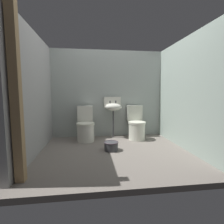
{
  "coord_description": "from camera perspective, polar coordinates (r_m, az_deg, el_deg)",
  "views": [
    {
      "loc": [
        -0.43,
        -3.03,
        1.07
      ],
      "look_at": [
        0.0,
        0.28,
        0.7
      ],
      "focal_mm": 26.75,
      "sensor_mm": 36.0,
      "label": 1
    }
  ],
  "objects": [
    {
      "name": "ground_plane",
      "position": [
        3.26,
        0.65,
        -13.6
      ],
      "size": [
        3.11,
        2.63,
        0.08
      ],
      "primitive_type": "cube",
      "color": "slate"
    },
    {
      "name": "wall_back",
      "position": [
        4.22,
        -1.55,
        6.2
      ],
      "size": [
        3.11,
        0.1,
        2.12
      ],
      "primitive_type": "cube",
      "color": "#9BA39E",
      "rests_on": "ground"
    },
    {
      "name": "wall_left",
      "position": [
        3.28,
        -24.85,
        5.61
      ],
      "size": [
        0.1,
        2.43,
        2.12
      ],
      "primitive_type": "cube",
      "color": "#9C9C9B",
      "rests_on": "ground"
    },
    {
      "name": "wall_right",
      "position": [
        3.63,
        23.12,
        5.69
      ],
      "size": [
        0.1,
        2.43,
        2.12
      ],
      "primitive_type": "cube",
      "color": "#99AA9F",
      "rests_on": "ground"
    },
    {
      "name": "wooden_door_post",
      "position": [
        2.24,
        -30.0,
        5.32
      ],
      "size": [
        0.11,
        0.11,
        2.12
      ],
      "primitive_type": "cube",
      "color": "#9B7B53",
      "rests_on": "ground"
    },
    {
      "name": "toilet_left",
      "position": [
        3.87,
        -9.07,
        -4.91
      ],
      "size": [
        0.43,
        0.61,
        0.78
      ],
      "rotation": [
        0.0,
        0.0,
        3.21
      ],
      "color": "silver",
      "rests_on": "ground"
    },
    {
      "name": "toilet_right",
      "position": [
        4.02,
        8.26,
        -4.5
      ],
      "size": [
        0.43,
        0.61,
        0.78
      ],
      "rotation": [
        0.0,
        0.0,
        3.08
      ],
      "color": "silver",
      "rests_on": "ground"
    },
    {
      "name": "sink",
      "position": [
        4.03,
        0.38,
        1.83
      ],
      "size": [
        0.42,
        0.35,
        0.99
      ],
      "color": "#3C3C3F",
      "rests_on": "ground"
    },
    {
      "name": "bucket",
      "position": [
        3.21,
        -0.3,
        -11.48
      ],
      "size": [
        0.28,
        0.28,
        0.17
      ],
      "color": "#3C3C3F",
      "rests_on": "ground"
    }
  ]
}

